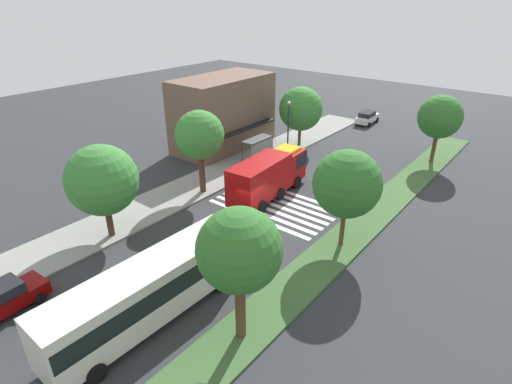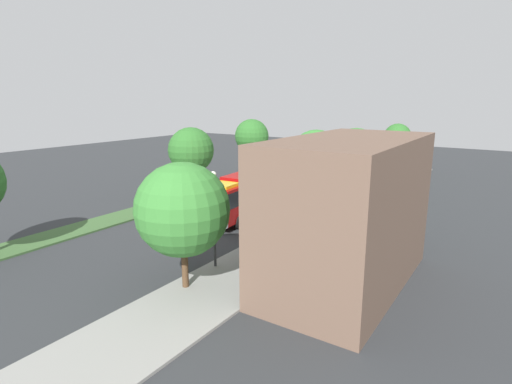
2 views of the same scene
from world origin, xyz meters
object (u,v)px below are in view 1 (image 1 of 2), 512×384
(bus_stop_shelter, at_px, (260,146))
(fire_truck, at_px, (270,174))
(street_lamp, at_px, (288,123))
(parked_car_west, at_px, (1,300))
(sidewalk_tree_far_east, at_px, (301,109))
(parked_car_mid, at_px, (367,117))
(median_tree_west, at_px, (347,184))
(sidewalk_tree_center, at_px, (200,135))
(bench_near_shelter, at_px, (235,169))
(median_tree_center, at_px, (440,117))
(transit_bus, at_px, (150,288))
(sidewalk_tree_west, at_px, (102,180))
(median_tree_far_west, at_px, (239,251))

(bus_stop_shelter, bearing_deg, fire_truck, -135.49)
(bus_stop_shelter, distance_m, street_lamp, 4.36)
(parked_car_west, relative_size, bus_stop_shelter, 1.32)
(sidewalk_tree_far_east, bearing_deg, parked_car_mid, -9.31)
(parked_car_mid, distance_m, median_tree_west, 31.48)
(bus_stop_shelter, relative_size, sidewalk_tree_center, 0.48)
(fire_truck, xyz_separation_m, parked_car_mid, (25.77, 2.75, -1.21))
(street_lamp, bearing_deg, fire_truck, -154.03)
(sidewalk_tree_far_east, bearing_deg, sidewalk_tree_center, -180.00)
(median_tree_west, bearing_deg, sidewalk_tree_center, 90.00)
(bench_near_shelter, bearing_deg, sidewalk_tree_center, -175.53)
(parked_car_mid, distance_m, street_lamp, 16.74)
(median_tree_west, xyz_separation_m, median_tree_center, (19.90, -0.00, 0.11))
(parked_car_west, relative_size, transit_bus, 0.39)
(sidewalk_tree_west, relative_size, sidewalk_tree_center, 0.94)
(fire_truck, height_order, sidewalk_tree_far_east, sidewalk_tree_far_east)
(fire_truck, height_order, bus_stop_shelter, fire_truck)
(transit_bus, bearing_deg, bus_stop_shelter, -155.19)
(fire_truck, xyz_separation_m, transit_bus, (-16.10, -4.14, 0.03))
(bench_near_shelter, bearing_deg, parked_car_mid, -6.01)
(transit_bus, bearing_deg, sidewalk_tree_center, -143.54)
(median_tree_far_west, height_order, median_tree_west, median_tree_far_west)
(bench_near_shelter, distance_m, median_tree_west, 15.38)
(transit_bus, distance_m, sidewalk_tree_center, 16.04)
(parked_car_mid, bearing_deg, bench_near_shelter, 171.40)
(transit_bus, distance_m, median_tree_center, 33.15)
(median_tree_center, bearing_deg, parked_car_west, 163.04)
(street_lamp, relative_size, median_tree_far_west, 0.79)
(sidewalk_tree_center, bearing_deg, transit_bus, -144.62)
(transit_bus, height_order, median_tree_west, median_tree_west)
(transit_bus, xyz_separation_m, median_tree_center, (32.71, -4.57, 2.81))
(fire_truck, relative_size, bench_near_shelter, 5.87)
(bench_near_shelter, relative_size, street_lamp, 0.28)
(transit_bus, relative_size, bench_near_shelter, 7.50)
(median_tree_far_west, bearing_deg, sidewalk_tree_center, 51.58)
(median_tree_west, bearing_deg, bus_stop_shelter, 58.24)
(sidewalk_tree_center, xyz_separation_m, median_tree_west, (0.00, -13.67, -0.52))
(parked_car_mid, bearing_deg, sidewalk_tree_far_east, 168.10)
(parked_car_west, height_order, bench_near_shelter, parked_car_west)
(median_tree_center, bearing_deg, median_tree_far_west, 180.00)
(parked_car_west, xyz_separation_m, median_tree_far_west, (6.84, -11.47, 4.44))
(bus_stop_shelter, xyz_separation_m, median_tree_far_west, (-19.52, -14.02, 3.45))
(parked_car_mid, xyz_separation_m, bench_near_shelter, (-24.38, 2.57, -0.26))
(fire_truck, height_order, street_lamp, street_lamp)
(bus_stop_shelter, distance_m, bench_near_shelter, 4.20)
(fire_truck, distance_m, median_tree_far_west, 16.92)
(bench_near_shelter, xyz_separation_m, sidewalk_tree_center, (-4.68, -0.37, 4.72))
(bus_stop_shelter, distance_m, median_tree_west, 16.74)
(street_lamp, distance_m, sidewalk_tree_west, 22.01)
(median_tree_west, bearing_deg, transit_bus, 160.37)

